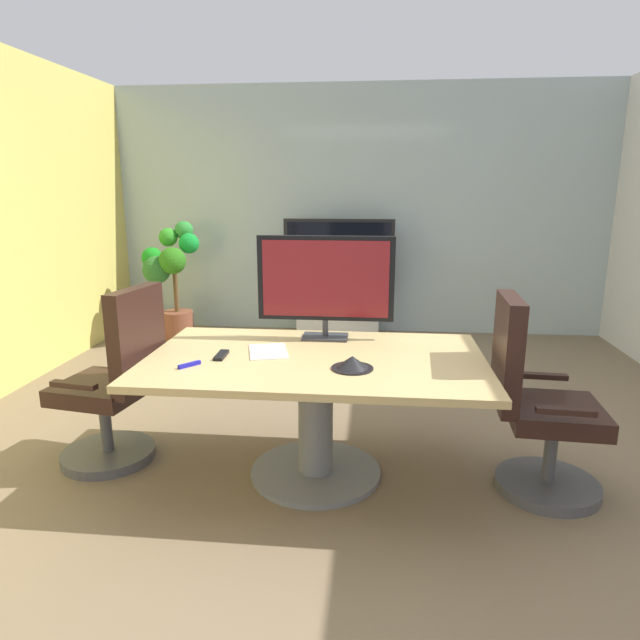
{
  "coord_description": "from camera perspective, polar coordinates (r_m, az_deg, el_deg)",
  "views": [
    {
      "loc": [
        0.21,
        -3.11,
        1.65
      ],
      "look_at": [
        -0.11,
        0.05,
        0.87
      ],
      "focal_mm": 30.92,
      "sensor_mm": 36.0,
      "label": 1
    }
  ],
  "objects": [
    {
      "name": "ground_plane",
      "position": [
        3.53,
        1.77,
        -14.18
      ],
      "size": [
        7.49,
        7.49,
        0.0
      ],
      "primitive_type": "plane",
      "color": "#7A664C"
    },
    {
      "name": "wall_back_glass_partition",
      "position": [
        6.37,
        4.01,
        11.13
      ],
      "size": [
        5.59,
        0.1,
        2.74
      ],
      "primitive_type": "cube",
      "color": "#9EB2B7",
      "rests_on": "ground"
    },
    {
      "name": "conference_table",
      "position": [
        3.14,
        -0.47,
        -7.08
      ],
      "size": [
        1.88,
        1.14,
        0.72
      ],
      "color": "tan",
      "rests_on": "ground"
    },
    {
      "name": "office_chair_left",
      "position": [
        3.54,
        -20.33,
        -6.91
      ],
      "size": [
        0.63,
        0.61,
        1.09
      ],
      "rotation": [
        0.0,
        0.0,
        -1.73
      ],
      "color": "#4C4C51",
      "rests_on": "ground"
    },
    {
      "name": "office_chair_right",
      "position": [
        3.24,
        21.43,
        -8.92
      ],
      "size": [
        0.61,
        0.59,
        1.09
      ],
      "rotation": [
        0.0,
        0.0,
        1.51
      ],
      "color": "#4C4C51",
      "rests_on": "ground"
    },
    {
      "name": "tv_monitor",
      "position": [
        3.38,
        0.57,
        4.02
      ],
      "size": [
        0.84,
        0.18,
        0.64
      ],
      "color": "#333338",
      "rests_on": "conference_table"
    },
    {
      "name": "wall_display_unit",
      "position": [
        6.14,
        1.92,
        2.32
      ],
      "size": [
        1.2,
        0.36,
        1.31
      ],
      "color": "#B7BABC",
      "rests_on": "ground"
    },
    {
      "name": "potted_plant",
      "position": [
        6.17,
        -15.18,
        4.38
      ],
      "size": [
        0.63,
        0.6,
        1.28
      ],
      "color": "brown",
      "rests_on": "ground"
    },
    {
      "name": "conference_phone",
      "position": [
        2.87,
        3.36,
        -4.49
      ],
      "size": [
        0.22,
        0.22,
        0.07
      ],
      "color": "black",
      "rests_on": "conference_table"
    },
    {
      "name": "remote_control",
      "position": [
        3.12,
        -10.18,
        -3.6
      ],
      "size": [
        0.05,
        0.17,
        0.02
      ],
      "primitive_type": "cube",
      "rotation": [
        0.0,
        0.0,
        0.03
      ],
      "color": "black",
      "rests_on": "conference_table"
    },
    {
      "name": "whiteboard_marker",
      "position": [
        2.99,
        -13.36,
        -4.52
      ],
      "size": [
        0.1,
        0.11,
        0.02
      ],
      "primitive_type": "cube",
      "rotation": [
        0.0,
        0.0,
        0.88
      ],
      "color": "#1919A5",
      "rests_on": "conference_table"
    },
    {
      "name": "paper_notepad",
      "position": [
        3.17,
        -5.38,
        -3.27
      ],
      "size": [
        0.28,
        0.34,
        0.01
      ],
      "primitive_type": "cube",
      "rotation": [
        0.0,
        0.0,
        0.25
      ],
      "color": "white",
      "rests_on": "conference_table"
    }
  ]
}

